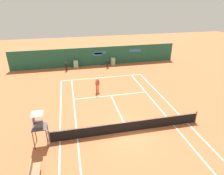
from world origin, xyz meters
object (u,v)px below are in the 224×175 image
player_bench (34,170)px  tennis_ball_near_service_line (140,83)px  player_on_baseline (97,84)px  umpire_chair (39,125)px  ball_kid_centre_post (107,63)px  tennis_ball_mid_court (99,114)px  ball_kid_left_post (66,66)px

player_bench → tennis_ball_near_service_line: size_ratio=18.96×
player_on_baseline → umpire_chair: bearing=41.5°
player_on_baseline → ball_kid_centre_post: bearing=-123.6°
umpire_chair → tennis_ball_near_service_line: bearing=129.6°
tennis_ball_mid_court → tennis_ball_near_service_line: (6.16, 5.89, 0.00)m
player_on_baseline → tennis_ball_near_service_line: 5.78m
player_bench → ball_kid_centre_post: bearing=156.0°
ball_kid_centre_post → tennis_ball_mid_court: ball_kid_centre_post is taller
player_on_baseline → ball_kid_centre_post: 8.10m
player_bench → tennis_ball_mid_court: bearing=141.0°
ball_kid_left_post → tennis_ball_near_service_line: size_ratio=19.00×
umpire_chair → tennis_ball_near_service_line: umpire_chair is taller
player_bench → ball_kid_left_post: bearing=173.3°
ball_kid_centre_post → tennis_ball_near_service_line: 7.06m
ball_kid_centre_post → tennis_ball_near_service_line: ball_kid_centre_post is taller
player_bench → ball_kid_left_post: ball_kid_left_post is taller
ball_kid_centre_post → tennis_ball_near_service_line: (2.87, -6.41, -0.71)m
umpire_chair → ball_kid_centre_post: bearing=152.6°
umpire_chair → player_on_baseline: size_ratio=1.42×
umpire_chair → tennis_ball_mid_court: (4.68, 3.06, -1.65)m
player_on_baseline → ball_kid_left_post: bearing=-80.8°
tennis_ball_near_service_line → ball_kid_centre_post: bearing=114.1°
umpire_chair → player_bench: umpire_chair is taller
umpire_chair → ball_kid_centre_post: (7.97, 15.37, -0.93)m
ball_kid_left_post → tennis_ball_near_service_line: ball_kid_left_post is taller
ball_kid_centre_post → ball_kid_left_post: size_ratio=1.00×
ball_kid_left_post → tennis_ball_mid_court: 12.62m
tennis_ball_mid_court → tennis_ball_near_service_line: same height
ball_kid_centre_post → tennis_ball_mid_court: bearing=78.3°
ball_kid_centre_post → ball_kid_left_post: (-5.99, 0.00, -0.00)m
tennis_ball_near_service_line → tennis_ball_mid_court: bearing=-136.3°
ball_kid_centre_post → player_bench: bearing=69.3°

